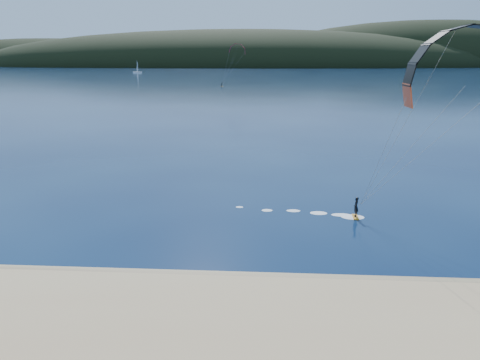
% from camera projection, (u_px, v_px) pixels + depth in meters
% --- Properties ---
extents(ground, '(1800.00, 1800.00, 0.00)m').
position_uv_depth(ground, '(191.00, 321.00, 24.28)').
color(ground, '#071435').
rests_on(ground, ground).
extents(wet_sand, '(220.00, 2.50, 0.10)m').
position_uv_depth(wet_sand, '(203.00, 280.00, 28.62)').
color(wet_sand, '#83674C').
rests_on(wet_sand, ground).
extents(headland, '(1200.00, 310.00, 140.00)m').
position_uv_depth(headland, '(269.00, 66.00, 743.57)').
color(headland, black).
rests_on(headland, ground).
extents(kitesurfer_near, '(21.29, 7.30, 14.53)m').
position_uv_depth(kitesurfer_near, '(459.00, 91.00, 32.83)').
color(kitesurfer_near, orange).
rests_on(kitesurfer_near, ground).
extents(kitesurfer_far, '(12.35, 7.94, 18.11)m').
position_uv_depth(kitesurfer_far, '(237.00, 53.00, 210.08)').
color(kitesurfer_far, orange).
rests_on(kitesurfer_far, ground).
extents(sailboat, '(7.79, 4.97, 11.00)m').
position_uv_depth(sailboat, '(137.00, 72.00, 414.60)').
color(sailboat, white).
rests_on(sailboat, ground).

